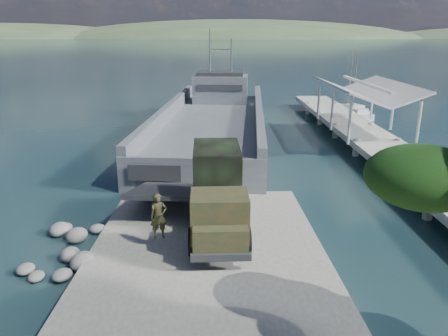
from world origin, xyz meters
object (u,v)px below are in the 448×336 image
(pier, at_px, (366,128))
(landing_craft, at_px, (213,128))
(sailboat_far, at_px, (349,111))
(sailboat_near, at_px, (353,114))
(soldier, at_px, (159,225))
(military_truck, at_px, (218,191))

(pier, relative_size, landing_craft, 1.24)
(pier, distance_m, sailboat_far, 15.10)
(sailboat_near, bearing_deg, soldier, -139.60)
(soldier, distance_m, sailboat_far, 37.75)
(soldier, xyz_separation_m, sailboat_near, (18.10, 31.38, -1.14))
(landing_craft, xyz_separation_m, sailboat_far, (15.81, 11.09, -0.44))
(landing_craft, bearing_deg, soldier, -90.98)
(landing_craft, height_order, soldier, landing_craft)
(landing_craft, bearing_deg, sailboat_near, 35.61)
(pier, height_order, sailboat_near, sailboat_near)
(landing_craft, xyz_separation_m, soldier, (-2.29, -22.02, 0.65))
(soldier, bearing_deg, sailboat_far, 41.30)
(soldier, relative_size, sailboat_near, 0.29)
(landing_craft, distance_m, military_truck, 20.16)
(landing_craft, bearing_deg, pier, -10.99)
(landing_craft, bearing_deg, military_truck, -84.39)
(sailboat_far, bearing_deg, sailboat_near, -108.84)
(military_truck, distance_m, sailboat_near, 33.39)
(military_truck, xyz_separation_m, sailboat_near, (15.58, 29.47, -1.92))
(military_truck, height_order, sailboat_near, sailboat_near)
(military_truck, bearing_deg, landing_craft, 89.53)
(military_truck, bearing_deg, sailboat_far, 62.34)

